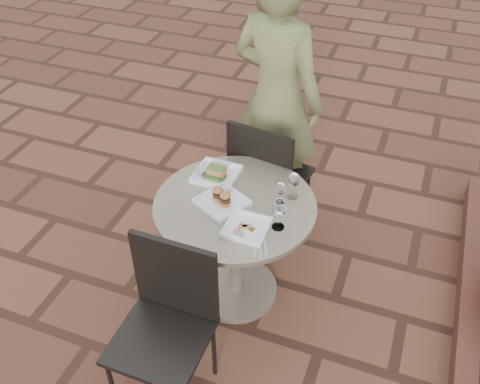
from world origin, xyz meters
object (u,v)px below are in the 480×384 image
(chair_near, at_px, (168,313))
(plate_sliders, at_px, (222,200))
(diner, at_px, (277,99))
(cafe_table, at_px, (235,236))
(chair_far, at_px, (266,172))
(plate_tuna, at_px, (247,227))
(plate_salmon, at_px, (217,174))

(chair_near, bearing_deg, plate_sliders, 88.68)
(chair_near, relative_size, diner, 0.52)
(diner, height_order, plate_sliders, diner)
(cafe_table, distance_m, chair_far, 0.56)
(chair_far, height_order, plate_sliders, chair_far)
(plate_sliders, height_order, plate_tuna, plate_sliders)
(diner, relative_size, plate_tuna, 8.18)
(plate_salmon, distance_m, plate_sliders, 0.25)
(chair_far, relative_size, plate_tuna, 4.22)
(diner, xyz_separation_m, plate_sliders, (-0.02, -0.92, -0.14))
(plate_sliders, bearing_deg, plate_tuna, -35.33)
(cafe_table, relative_size, plate_tuna, 4.08)
(chair_far, distance_m, plate_salmon, 0.46)
(cafe_table, height_order, chair_far, chair_far)
(plate_salmon, relative_size, plate_sliders, 0.77)
(chair_near, xyz_separation_m, plate_sliders, (0.02, 0.65, 0.21))
(chair_far, bearing_deg, plate_salmon, 71.21)
(chair_near, xyz_separation_m, plate_tuna, (0.22, 0.51, 0.19))
(chair_far, xyz_separation_m, diner, (-0.05, 0.33, 0.35))
(cafe_table, height_order, diner, diner)
(diner, xyz_separation_m, plate_tuna, (0.18, -1.06, -0.16))
(chair_far, relative_size, chair_near, 1.00)
(plate_sliders, bearing_deg, cafe_table, 24.31)
(diner, xyz_separation_m, plate_salmon, (-0.14, -0.70, -0.15))
(chair_far, bearing_deg, plate_sliders, 91.95)
(plate_tuna, bearing_deg, chair_near, -113.10)
(plate_salmon, xyz_separation_m, plate_sliders, (0.12, -0.22, 0.01))
(chair_far, relative_size, plate_sliders, 2.92)
(chair_far, bearing_deg, chair_near, 94.38)
(plate_salmon, bearing_deg, plate_tuna, -48.31)
(chair_far, xyz_separation_m, plate_salmon, (-0.19, -0.37, 0.20))
(plate_sliders, bearing_deg, chair_near, -91.70)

